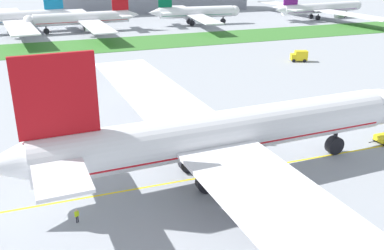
{
  "coord_description": "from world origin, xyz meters",
  "views": [
    {
      "loc": [
        -25.55,
        -44.36,
        27.71
      ],
      "look_at": [
        -4.96,
        12.49,
        3.95
      ],
      "focal_mm": 40.94,
      "sensor_mm": 36.0,
      "label": 1
    }
  ],
  "objects": [
    {
      "name": "parked_airliner_far_right",
      "position": [
        38.53,
        129.0,
        5.0
      ],
      "size": [
        39.1,
        60.84,
        14.75
      ],
      "color": "white",
      "rests_on": "ground"
    },
    {
      "name": "apron_taxi_line",
      "position": [
        0.0,
        3.58,
        0.0
      ],
      "size": [
        280.0,
        0.36,
        0.01
      ],
      "primitive_type": "cube",
      "color": "yellow",
      "rests_on": "ground"
    },
    {
      "name": "ground_plane",
      "position": [
        0.0,
        0.0,
        0.0
      ],
      "size": [
        600.0,
        600.0,
        0.0
      ],
      "primitive_type": "plane",
      "color": "#9399A0",
      "rests_on": "ground"
    },
    {
      "name": "parked_airliner_far_outer",
      "position": [
        96.78,
        125.48,
        4.79
      ],
      "size": [
        49.21,
        79.93,
        14.11
      ],
      "color": "white",
      "rests_on": "ground"
    },
    {
      "name": "parked_airliner_far_left",
      "position": [
        -32.45,
        133.24,
        5.32
      ],
      "size": [
        48.02,
        76.52,
        15.68
      ],
      "color": "white",
      "rests_on": "ground"
    },
    {
      "name": "service_truck_baggage_loader",
      "position": [
        42.37,
        56.83,
        1.59
      ],
      "size": [
        4.89,
        3.6,
        2.99
      ],
      "color": "yellow",
      "rests_on": "ground"
    },
    {
      "name": "ground_crew_wingwalker_port",
      "position": [
        4.05,
        -13.78,
        1.0
      ],
      "size": [
        0.54,
        0.4,
        1.64
      ],
      "color": "black",
      "rests_on": "ground"
    },
    {
      "name": "airliner_foreground",
      "position": [
        -4.77,
        3.01,
        6.18
      ],
      "size": [
        57.93,
        92.47,
        18.19
      ],
      "color": "white",
      "rests_on": "ground"
    },
    {
      "name": "ground_crew_marshaller_front",
      "position": [
        6.29,
        10.03,
        0.96
      ],
      "size": [
        0.55,
        0.29,
        1.58
      ],
      "color": "black",
      "rests_on": "ground"
    },
    {
      "name": "ground_crew_wingwalker_starboard",
      "position": [
        -23.47,
        -1.45,
        1.0
      ],
      "size": [
        0.51,
        0.43,
        1.65
      ],
      "color": "black",
      "rests_on": "ground"
    },
    {
      "name": "grass_median_strip",
      "position": [
        0.0,
        98.15,
        0.05
      ],
      "size": [
        320.0,
        24.0,
        0.1
      ],
      "primitive_type": "cube",
      "color": "#38722D",
      "rests_on": "ground"
    },
    {
      "name": "parked_airliner_far_centre",
      "position": [
        -6.68,
        126.66,
        4.96
      ],
      "size": [
        43.1,
        68.04,
        14.62
      ],
      "color": "white",
      "rests_on": "ground"
    }
  ]
}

